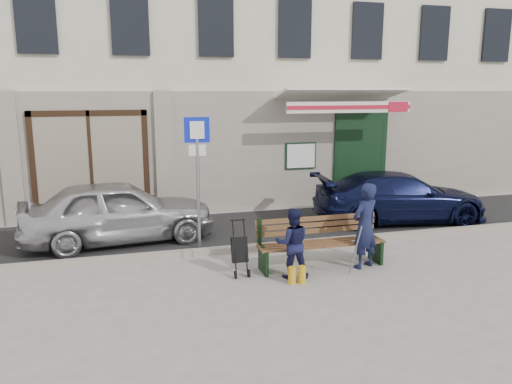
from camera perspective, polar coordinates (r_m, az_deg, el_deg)
name	(u,v)px	position (r m, az deg, el deg)	size (l,w,h in m)	color
ground	(272,276)	(8.94, 1.89, -9.62)	(80.00, 80.00, 0.00)	#9E9991
asphalt_lane	(234,230)	(11.78, -2.55, -4.31)	(60.00, 3.20, 0.01)	#282828
curb	(251,248)	(10.28, -0.58, -6.38)	(60.00, 0.18, 0.12)	#9E9384
building	(195,34)	(16.69, -6.94, 17.52)	(20.00, 8.27, 10.00)	beige
car_silver	(118,211)	(11.09, -15.46, -2.12)	(1.62, 4.03, 1.37)	#BDBCC1
car_navy	(399,197)	(12.90, 16.06, -0.55)	(1.73, 4.26, 1.24)	black
parking_sign	(198,162)	(10.03, -6.69, 3.42)	(0.50, 0.09, 2.71)	gray
bench	(319,243)	(9.33, 7.20, -5.81)	(2.40, 1.17, 0.98)	brown
man	(365,226)	(9.35, 12.34, -3.79)	(0.58, 0.38, 1.59)	#141938
woman	(292,243)	(8.72, 4.16, -5.85)	(0.61, 0.47, 1.25)	#141538
stroller	(240,251)	(8.90, -1.89, -6.75)	(0.28, 0.41, 0.98)	black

